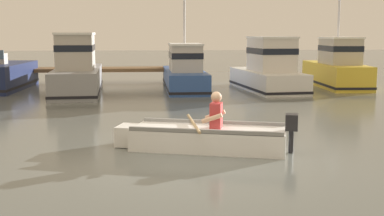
{
  "coord_description": "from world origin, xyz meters",
  "views": [
    {
      "loc": [
        -0.97,
        -9.07,
        2.35
      ],
      "look_at": [
        0.15,
        2.63,
        0.55
      ],
      "focal_mm": 45.77,
      "sensor_mm": 36.0,
      "label": 1
    }
  ],
  "objects_px": {
    "rowboat_with_person": "(205,137)",
    "moored_boat_blue": "(185,72)",
    "moored_boat_grey": "(77,71)",
    "moored_boat_navy": "(2,77)",
    "moored_boat_yellow": "(337,68)",
    "moored_boat_white": "(269,71)"
  },
  "relations": [
    {
      "from": "moored_boat_blue",
      "to": "moored_boat_white",
      "type": "relative_size",
      "value": 1.12
    },
    {
      "from": "rowboat_with_person",
      "to": "moored_boat_grey",
      "type": "xyz_separation_m",
      "value": [
        -3.88,
        9.89,
        0.62
      ]
    },
    {
      "from": "rowboat_with_person",
      "to": "moored_boat_white",
      "type": "height_order",
      "value": "moored_boat_white"
    },
    {
      "from": "moored_boat_grey",
      "to": "moored_boat_blue",
      "type": "xyz_separation_m",
      "value": [
        4.33,
        1.02,
        -0.16
      ]
    },
    {
      "from": "rowboat_with_person",
      "to": "moored_boat_navy",
      "type": "distance_m",
      "value": 13.61
    },
    {
      "from": "moored_boat_navy",
      "to": "moored_boat_blue",
      "type": "xyz_separation_m",
      "value": [
        7.67,
        -0.61,
        0.19
      ]
    },
    {
      "from": "moored_boat_grey",
      "to": "moored_boat_yellow",
      "type": "relative_size",
      "value": 1.14
    },
    {
      "from": "rowboat_with_person",
      "to": "moored_boat_yellow",
      "type": "distance_m",
      "value": 13.34
    },
    {
      "from": "moored_boat_grey",
      "to": "moored_boat_white",
      "type": "height_order",
      "value": "moored_boat_grey"
    },
    {
      "from": "moored_boat_yellow",
      "to": "moored_boat_navy",
      "type": "bearing_deg",
      "value": 178.72
    },
    {
      "from": "moored_boat_yellow",
      "to": "moored_boat_grey",
      "type": "bearing_deg",
      "value": -173.26
    },
    {
      "from": "moored_boat_navy",
      "to": "moored_boat_grey",
      "type": "relative_size",
      "value": 0.82
    },
    {
      "from": "rowboat_with_person",
      "to": "moored_boat_blue",
      "type": "distance_m",
      "value": 10.93
    },
    {
      "from": "moored_boat_blue",
      "to": "moored_boat_yellow",
      "type": "height_order",
      "value": "moored_boat_yellow"
    },
    {
      "from": "moored_boat_navy",
      "to": "moored_boat_yellow",
      "type": "xyz_separation_m",
      "value": [
        14.45,
        -0.32,
        0.3
      ]
    },
    {
      "from": "rowboat_with_person",
      "to": "moored_boat_navy",
      "type": "xyz_separation_m",
      "value": [
        -7.23,
        11.53,
        0.28
      ]
    },
    {
      "from": "moored_boat_navy",
      "to": "moored_boat_blue",
      "type": "relative_size",
      "value": 0.85
    },
    {
      "from": "rowboat_with_person",
      "to": "moored_boat_yellow",
      "type": "xyz_separation_m",
      "value": [
        7.23,
        11.2,
        0.57
      ]
    },
    {
      "from": "moored_boat_blue",
      "to": "moored_boat_white",
      "type": "distance_m",
      "value": 3.53
    },
    {
      "from": "rowboat_with_person",
      "to": "moored_boat_grey",
      "type": "distance_m",
      "value": 10.64
    },
    {
      "from": "rowboat_with_person",
      "to": "moored_boat_navy",
      "type": "bearing_deg",
      "value": 122.08
    },
    {
      "from": "rowboat_with_person",
      "to": "moored_boat_blue",
      "type": "bearing_deg",
      "value": 87.64
    }
  ]
}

